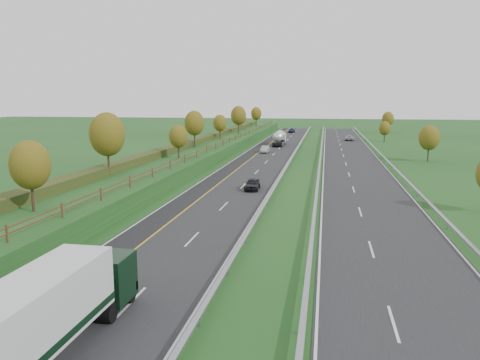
{
  "coord_description": "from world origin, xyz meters",
  "views": [
    {
      "loc": [
        11.59,
        -23.99,
        11.16
      ],
      "look_at": [
        2.27,
        26.98,
        2.2
      ],
      "focal_mm": 35.0,
      "sensor_mm": 36.0,
      "label": 1
    }
  ],
  "objects_px": {
    "car_silver_mid": "(265,149)",
    "car_oncoming": "(350,138)",
    "car_small_far": "(292,131)",
    "box_lorry": "(21,332)",
    "road_tanker": "(279,138)",
    "car_dark_near": "(252,184)"
  },
  "relations": [
    {
      "from": "box_lorry",
      "to": "car_small_far",
      "type": "height_order",
      "value": "box_lorry"
    },
    {
      "from": "box_lorry",
      "to": "road_tanker",
      "type": "bearing_deg",
      "value": 89.88
    },
    {
      "from": "road_tanker",
      "to": "car_small_far",
      "type": "height_order",
      "value": "road_tanker"
    },
    {
      "from": "road_tanker",
      "to": "car_small_far",
      "type": "bearing_deg",
      "value": 90.24
    },
    {
      "from": "car_small_far",
      "to": "box_lorry",
      "type": "bearing_deg",
      "value": -86.82
    },
    {
      "from": "car_oncoming",
      "to": "box_lorry",
      "type": "bearing_deg",
      "value": 87.51
    },
    {
      "from": "car_silver_mid",
      "to": "car_oncoming",
      "type": "xyz_separation_m",
      "value": [
        19.0,
        33.57,
        -0.01
      ]
    },
    {
      "from": "road_tanker",
      "to": "car_dark_near",
      "type": "distance_m",
      "value": 57.83
    },
    {
      "from": "car_silver_mid",
      "to": "car_oncoming",
      "type": "distance_m",
      "value": 38.57
    },
    {
      "from": "road_tanker",
      "to": "car_oncoming",
      "type": "height_order",
      "value": "road_tanker"
    },
    {
      "from": "box_lorry",
      "to": "road_tanker",
      "type": "relative_size",
      "value": 1.45
    },
    {
      "from": "box_lorry",
      "to": "car_silver_mid",
      "type": "xyz_separation_m",
      "value": [
        -1.14,
        82.75,
        -1.58
      ]
    },
    {
      "from": "car_silver_mid",
      "to": "box_lorry",
      "type": "bearing_deg",
      "value": -87.91
    },
    {
      "from": "car_oncoming",
      "to": "car_silver_mid",
      "type": "bearing_deg",
      "value": 66.74
    },
    {
      "from": "car_small_far",
      "to": "car_oncoming",
      "type": "distance_m",
      "value": 33.01
    },
    {
      "from": "road_tanker",
      "to": "car_small_far",
      "type": "relative_size",
      "value": 2.4
    },
    {
      "from": "road_tanker",
      "to": "car_oncoming",
      "type": "distance_m",
      "value": 24.45
    },
    {
      "from": "box_lorry",
      "to": "car_oncoming",
      "type": "height_order",
      "value": "box_lorry"
    },
    {
      "from": "car_small_far",
      "to": "car_oncoming",
      "type": "xyz_separation_m",
      "value": [
        17.83,
        -27.79,
        0.02
      ]
    },
    {
      "from": "car_silver_mid",
      "to": "car_small_far",
      "type": "bearing_deg",
      "value": 90.21
    },
    {
      "from": "road_tanker",
      "to": "car_small_far",
      "type": "distance_m",
      "value": 44.69
    },
    {
      "from": "road_tanker",
      "to": "box_lorry",
      "type": "bearing_deg",
      "value": -90.12
    }
  ]
}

